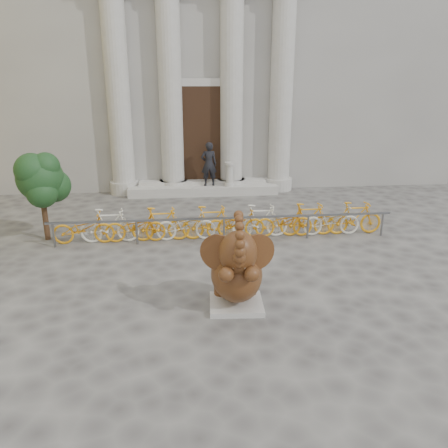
{
  "coord_description": "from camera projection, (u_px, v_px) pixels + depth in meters",
  "views": [
    {
      "loc": [
        -0.94,
        -8.01,
        4.38
      ],
      "look_at": [
        0.09,
        1.96,
        1.1
      ],
      "focal_mm": 35.0,
      "sensor_mm": 36.0,
      "label": 1
    }
  ],
  "objects": [
    {
      "name": "ground",
      "position": [
        230.0,
        304.0,
        9.03
      ],
      "size": [
        80.0,
        80.0,
        0.0
      ],
      "primitive_type": "plane",
      "color": "#474442",
      "rests_on": "ground"
    },
    {
      "name": "balustrade_post",
      "position": [
        229.0,
        175.0,
        17.48
      ],
      "size": [
        0.39,
        0.39,
        0.97
      ],
      "color": "#A8A59E",
      "rests_on": "entrance_steps"
    },
    {
      "name": "classical_building",
      "position": [
        195.0,
        47.0,
        21.28
      ],
      "size": [
        22.0,
        10.7,
        12.0
      ],
      "color": "gray",
      "rests_on": "ground"
    },
    {
      "name": "bike_rack",
      "position": [
        223.0,
        222.0,
        12.64
      ],
      "size": [
        9.83,
        0.53,
        1.0
      ],
      "color": "slate",
      "rests_on": "ground"
    },
    {
      "name": "tree",
      "position": [
        41.0,
        180.0,
        12.16
      ],
      "size": [
        1.47,
        1.34,
        2.54
      ],
      "color": "#332114",
      "rests_on": "ground"
    },
    {
      "name": "elephant_statue",
      "position": [
        237.0,
        272.0,
        8.64
      ],
      "size": [
        1.44,
        1.62,
        2.14
      ],
      "rotation": [
        0.0,
        0.0,
        -0.07
      ],
      "color": "#A8A59E",
      "rests_on": "ground"
    },
    {
      "name": "entrance_steps",
      "position": [
        203.0,
        189.0,
        17.86
      ],
      "size": [
        6.0,
        1.2,
        0.36
      ],
      "primitive_type": "cube",
      "color": "#A8A59E",
      "rests_on": "ground"
    },
    {
      "name": "pedestrian",
      "position": [
        209.0,
        164.0,
        17.42
      ],
      "size": [
        0.67,
        0.46,
        1.75
      ],
      "primitive_type": "imported",
      "rotation": [
        0.0,
        0.0,
        3.21
      ],
      "color": "black",
      "rests_on": "entrance_steps"
    }
  ]
}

